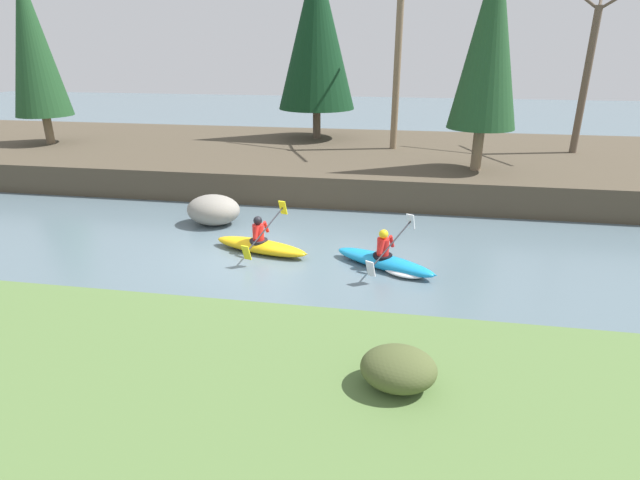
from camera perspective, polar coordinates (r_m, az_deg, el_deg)
ground_plane at (r=13.14m, az=-5.94°, el=-1.83°), size 90.00×90.00×0.00m
riverbank_near at (r=7.76m, az=-19.54°, el=-18.62°), size 44.00×6.00×0.60m
riverbank_far at (r=21.96m, az=0.66°, el=9.16°), size 44.00×10.64×1.06m
conifer_tree_far_left at (r=25.53m, az=-30.08°, el=18.90°), size 2.36×2.36×7.21m
conifer_tree_left at (r=23.89m, az=-0.40°, el=22.67°), size 3.50×3.50×7.98m
conifer_tree_mid_left at (r=18.16m, az=18.86°, el=20.98°), size 2.27×2.27×7.21m
bare_tree_upstream at (r=21.56m, az=8.98°, el=20.08°), size 4.31×4.26×7.89m
bare_tree_mid_upstream at (r=22.96m, az=28.39°, el=17.34°), size 4.02×3.97×7.34m
shrub_clump_second at (r=7.32m, az=8.95°, el=-14.30°), size 1.08×0.90×0.59m
kayaker_lead at (r=12.34m, az=7.81°, el=-2.50°), size 2.68×1.93×1.20m
kayaker_middle at (r=13.31m, az=-6.73°, el=-0.54°), size 2.78×2.04×1.20m
boulder_midstream at (r=15.62m, az=-12.08°, el=3.38°), size 1.63×1.28×0.92m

